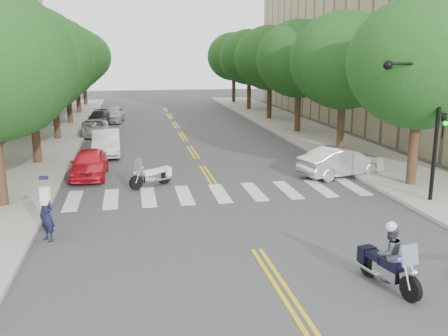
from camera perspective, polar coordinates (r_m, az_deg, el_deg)
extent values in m
plane|color=#38383A|center=(15.81, 3.72, -9.29)|extent=(140.00, 140.00, 0.00)
cube|color=#9E9991|center=(37.10, -19.52, 3.09)|extent=(5.00, 60.00, 0.15)
cube|color=#9E9991|center=(38.94, 9.33, 4.11)|extent=(5.00, 60.00, 0.15)
cylinder|color=#382316|center=(28.95, -20.71, 3.57)|extent=(0.44, 0.44, 3.32)
ellipsoid|color=#1E4313|center=(28.62, -21.34, 11.29)|extent=(6.40, 6.40, 5.76)
cylinder|color=#382316|center=(36.78, -18.63, 5.58)|extent=(0.44, 0.44, 3.32)
ellipsoid|color=#1E4313|center=(36.52, -19.08, 11.65)|extent=(6.40, 6.40, 5.76)
cylinder|color=#382316|center=(44.67, -17.27, 6.88)|extent=(0.44, 0.44, 3.32)
ellipsoid|color=#1E4313|center=(44.46, -17.61, 11.88)|extent=(6.40, 6.40, 5.76)
cylinder|color=#382316|center=(52.59, -16.32, 7.78)|extent=(0.44, 0.44, 3.32)
ellipsoid|color=#1E4313|center=(52.41, -16.59, 12.03)|extent=(6.40, 6.40, 5.76)
cylinder|color=#382316|center=(60.53, -15.61, 8.45)|extent=(0.44, 0.44, 3.32)
ellipsoid|color=#1E4313|center=(60.38, -15.84, 12.14)|extent=(6.40, 6.40, 5.76)
cylinder|color=#382316|center=(24.11, 20.80, 1.81)|extent=(0.44, 0.44, 3.32)
ellipsoid|color=#1E4313|center=(23.72, 21.57, 11.10)|extent=(6.40, 6.40, 5.76)
cylinder|color=#382316|center=(31.11, 13.20, 4.67)|extent=(0.44, 0.44, 3.32)
ellipsoid|color=#1E4313|center=(30.81, 13.59, 11.87)|extent=(6.40, 6.40, 5.76)
cylinder|color=#382316|center=(38.50, 8.43, 6.42)|extent=(0.44, 0.44, 3.32)
ellipsoid|color=#1E4313|center=(38.26, 8.63, 12.24)|extent=(6.40, 6.40, 5.76)
cylinder|color=#382316|center=(46.10, 5.19, 7.58)|extent=(0.44, 0.44, 3.32)
ellipsoid|color=#1E4313|center=(45.89, 5.29, 12.43)|extent=(6.40, 6.40, 5.76)
cylinder|color=#382316|center=(53.81, 2.86, 8.39)|extent=(0.44, 0.44, 3.32)
ellipsoid|color=#1E4313|center=(53.64, 2.91, 12.55)|extent=(6.40, 6.40, 5.76)
cylinder|color=#382316|center=(61.59, 1.12, 8.99)|extent=(0.44, 0.44, 3.32)
ellipsoid|color=#1E4313|center=(61.44, 1.13, 12.62)|extent=(6.40, 6.40, 5.76)
cylinder|color=black|center=(21.50, 23.14, 3.97)|extent=(0.16, 0.16, 6.00)
cylinder|color=black|center=(20.64, 20.96, 11.09)|extent=(2.40, 0.10, 0.10)
sphere|color=black|center=(20.10, 18.22, 11.12)|extent=(0.36, 0.36, 0.36)
imported|color=black|center=(21.61, 23.74, 4.49)|extent=(0.16, 0.20, 1.00)
sphere|color=#0CCC26|center=(21.47, 23.99, 4.69)|extent=(0.18, 0.18, 0.18)
cylinder|color=black|center=(13.43, 20.56, -12.81)|extent=(0.27, 0.68, 0.66)
cylinder|color=black|center=(14.48, 16.28, -10.56)|extent=(0.31, 0.69, 0.66)
cube|color=silver|center=(13.93, 18.23, -11.18)|extent=(0.49, 0.92, 0.31)
cube|color=black|center=(13.77, 18.57, -10.39)|extent=(0.49, 0.74, 0.21)
cube|color=black|center=(14.13, 17.13, -9.58)|extent=(0.50, 0.61, 0.16)
cube|color=black|center=(14.49, 15.98, -9.44)|extent=(0.48, 0.38, 0.44)
cube|color=#8C99A5|center=(13.18, 20.47, -9.31)|extent=(0.51, 0.25, 0.53)
cube|color=red|center=(13.43, 20.29, -9.68)|extent=(0.12, 0.12, 0.08)
cube|color=#0C26E5|center=(13.28, 19.54, -9.89)|extent=(0.12, 0.12, 0.08)
imported|color=#474C56|center=(13.74, 18.38, -9.25)|extent=(0.85, 0.73, 1.54)
sphere|color=silver|center=(13.49, 18.60, -6.42)|extent=(0.29, 0.29, 0.29)
cylinder|color=black|center=(22.64, -10.01, -1.67)|extent=(0.63, 0.47, 0.66)
cylinder|color=black|center=(23.49, -6.84, -1.03)|extent=(0.65, 0.50, 0.66)
cube|color=silver|center=(23.06, -8.31, -1.07)|extent=(0.90, 0.73, 0.31)
cube|color=silver|center=(22.95, -8.52, -0.52)|extent=(0.76, 0.66, 0.21)
cube|color=silver|center=(23.24, -7.45, -0.26)|extent=(0.66, 0.61, 0.16)
cube|color=silver|center=(23.52, -6.58, -0.37)|extent=(0.47, 0.52, 0.44)
cube|color=#8C99A5|center=(22.52, -9.82, 0.44)|extent=(0.39, 0.49, 0.53)
cube|color=red|center=(22.55, -9.29, 0.02)|extent=(0.13, 0.13, 0.08)
cube|color=#0C26E5|center=(22.74, -9.62, 0.12)|extent=(0.13, 0.13, 0.08)
imported|color=black|center=(17.19, -19.61, -5.11)|extent=(0.73, 0.75, 1.74)
imported|color=silver|center=(25.40, 13.28, 0.71)|extent=(4.70, 2.75, 1.46)
imported|color=red|center=(25.40, -15.13, 0.52)|extent=(1.76, 4.13, 1.39)
imported|color=silver|center=(30.68, -13.31, 2.81)|extent=(1.72, 4.56, 1.49)
imported|color=#9FA1A6|center=(38.14, -14.49, 4.47)|extent=(2.28, 4.42, 1.19)
imported|color=black|center=(43.08, -14.08, 5.47)|extent=(2.18, 4.47, 1.25)
imported|color=#A6A7AC|center=(45.30, -12.53, 6.02)|extent=(2.11, 4.35, 1.43)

